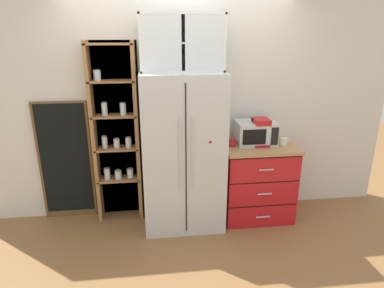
{
  "coord_description": "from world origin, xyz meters",
  "views": [
    {
      "loc": [
        -0.32,
        -3.38,
        2.13
      ],
      "look_at": [
        0.1,
        0.03,
        0.96
      ],
      "focal_mm": 31.06,
      "sensor_mm": 36.0,
      "label": 1
    }
  ],
  "objects_px": {
    "bottle_green": "(258,134)",
    "coffee_maker": "(260,131)",
    "mug_red": "(232,143)",
    "bottle_clear": "(259,135)",
    "mug_cream": "(284,141)",
    "chalkboard_menu": "(66,161)",
    "refrigerator": "(183,152)",
    "microwave": "(255,133)"
  },
  "relations": [
    {
      "from": "bottle_clear",
      "to": "bottle_green",
      "type": "bearing_deg",
      "value": 90.0
    },
    {
      "from": "coffee_maker",
      "to": "mug_cream",
      "type": "distance_m",
      "value": 0.3
    },
    {
      "from": "microwave",
      "to": "chalkboard_menu",
      "type": "xyz_separation_m",
      "value": [
        -2.17,
        0.21,
        -0.33
      ]
    },
    {
      "from": "bottle_green",
      "to": "coffee_maker",
      "type": "bearing_deg",
      "value": -90.0
    },
    {
      "from": "chalkboard_menu",
      "to": "mug_cream",
      "type": "bearing_deg",
      "value": -6.96
    },
    {
      "from": "mug_cream",
      "to": "bottle_clear",
      "type": "xyz_separation_m",
      "value": [
        -0.27,
        0.06,
        0.06
      ]
    },
    {
      "from": "refrigerator",
      "to": "mug_red",
      "type": "xyz_separation_m",
      "value": [
        0.55,
        0.01,
        0.08
      ]
    },
    {
      "from": "mug_red",
      "to": "bottle_clear",
      "type": "xyz_separation_m",
      "value": [
        0.32,
        0.04,
        0.06
      ]
    },
    {
      "from": "mug_red",
      "to": "bottle_clear",
      "type": "height_order",
      "value": "bottle_clear"
    },
    {
      "from": "mug_cream",
      "to": "mug_red",
      "type": "xyz_separation_m",
      "value": [
        -0.59,
        0.02,
        0.0
      ]
    },
    {
      "from": "refrigerator",
      "to": "bottle_clear",
      "type": "bearing_deg",
      "value": 3.4
    },
    {
      "from": "refrigerator",
      "to": "bottle_green",
      "type": "xyz_separation_m",
      "value": [
        0.87,
        0.08,
        0.15
      ]
    },
    {
      "from": "bottle_clear",
      "to": "chalkboard_menu",
      "type": "relative_size",
      "value": 0.17
    },
    {
      "from": "coffee_maker",
      "to": "bottle_green",
      "type": "relative_size",
      "value": 1.22
    },
    {
      "from": "mug_red",
      "to": "bottle_clear",
      "type": "distance_m",
      "value": 0.33
    },
    {
      "from": "refrigerator",
      "to": "microwave",
      "type": "height_order",
      "value": "refrigerator"
    },
    {
      "from": "mug_cream",
      "to": "refrigerator",
      "type": "bearing_deg",
      "value": 179.55
    },
    {
      "from": "bottle_clear",
      "to": "microwave",
      "type": "bearing_deg",
      "value": 141.56
    },
    {
      "from": "mug_red",
      "to": "bottle_green",
      "type": "bearing_deg",
      "value": 12.18
    },
    {
      "from": "mug_red",
      "to": "mug_cream",
      "type": "bearing_deg",
      "value": -2.18
    },
    {
      "from": "bottle_green",
      "to": "chalkboard_menu",
      "type": "xyz_separation_m",
      "value": [
        -2.21,
        0.21,
        -0.31
      ]
    },
    {
      "from": "bottle_clear",
      "to": "chalkboard_menu",
      "type": "xyz_separation_m",
      "value": [
        -2.21,
        0.24,
        -0.3
      ]
    },
    {
      "from": "bottle_green",
      "to": "bottle_clear",
      "type": "distance_m",
      "value": 0.03
    },
    {
      "from": "mug_cream",
      "to": "bottle_clear",
      "type": "bearing_deg",
      "value": 167.22
    },
    {
      "from": "mug_red",
      "to": "bottle_clear",
      "type": "bearing_deg",
      "value": 6.81
    },
    {
      "from": "refrigerator",
      "to": "microwave",
      "type": "xyz_separation_m",
      "value": [
        0.84,
        0.08,
        0.17
      ]
    },
    {
      "from": "refrigerator",
      "to": "chalkboard_menu",
      "type": "distance_m",
      "value": 1.37
    },
    {
      "from": "coffee_maker",
      "to": "refrigerator",
      "type": "bearing_deg",
      "value": -177.34
    },
    {
      "from": "microwave",
      "to": "bottle_clear",
      "type": "height_order",
      "value": "microwave"
    },
    {
      "from": "refrigerator",
      "to": "bottle_clear",
      "type": "height_order",
      "value": "refrigerator"
    },
    {
      "from": "mug_red",
      "to": "microwave",
      "type": "bearing_deg",
      "value": 13.68
    },
    {
      "from": "coffee_maker",
      "to": "chalkboard_menu",
      "type": "bearing_deg",
      "value": 173.47
    },
    {
      "from": "mug_red",
      "to": "bottle_green",
      "type": "distance_m",
      "value": 0.34
    },
    {
      "from": "coffee_maker",
      "to": "bottle_clear",
      "type": "relative_size",
      "value": 1.27
    },
    {
      "from": "coffee_maker",
      "to": "mug_red",
      "type": "xyz_separation_m",
      "value": [
        -0.32,
        -0.03,
        -0.11
      ]
    },
    {
      "from": "bottle_green",
      "to": "mug_cream",
      "type": "bearing_deg",
      "value": -18.9
    },
    {
      "from": "mug_red",
      "to": "coffee_maker",
      "type": "bearing_deg",
      "value": 4.81
    },
    {
      "from": "coffee_maker",
      "to": "mug_cream",
      "type": "xyz_separation_m",
      "value": [
        0.27,
        -0.05,
        -0.11
      ]
    },
    {
      "from": "bottle_green",
      "to": "bottle_clear",
      "type": "relative_size",
      "value": 1.04
    },
    {
      "from": "mug_cream",
      "to": "chalkboard_menu",
      "type": "height_order",
      "value": "chalkboard_menu"
    },
    {
      "from": "bottle_green",
      "to": "bottle_clear",
      "type": "height_order",
      "value": "bottle_green"
    },
    {
      "from": "microwave",
      "to": "coffee_maker",
      "type": "xyz_separation_m",
      "value": [
        0.04,
        -0.04,
        0.03
      ]
    }
  ]
}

